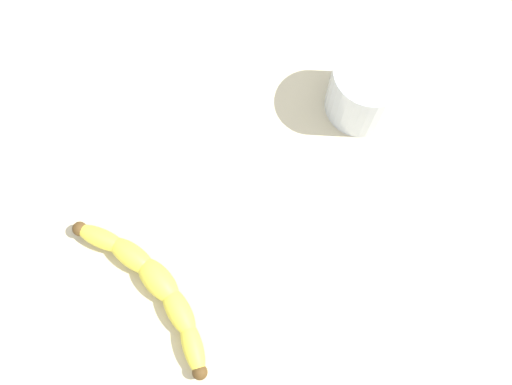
# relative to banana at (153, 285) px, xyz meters

# --- Properties ---
(wooden_tabletop) EXTENTS (1.20, 1.20, 0.03)m
(wooden_tabletop) POSITION_rel_banana_xyz_m (-0.06, -0.14, -0.03)
(wooden_tabletop) COLOR beige
(wooden_tabletop) RESTS_ON ground
(banana) EXTENTS (0.21, 0.13, 0.03)m
(banana) POSITION_rel_banana_xyz_m (0.00, 0.00, 0.00)
(banana) COLOR yellow
(banana) RESTS_ON wooden_tabletop
(smoothie_glass) EXTENTS (0.09, 0.09, 0.09)m
(smoothie_glass) POSITION_rel_banana_xyz_m (-0.17, -0.31, 0.03)
(smoothie_glass) COLOR silver
(smoothie_glass) RESTS_ON wooden_tabletop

